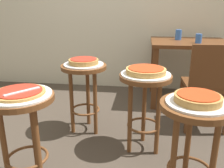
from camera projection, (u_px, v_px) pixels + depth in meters
The scene contains 18 objects.
ground_plane at pixel (99, 144), 2.18m from camera, with size 6.00×6.00×0.00m, color #42382D.
stool_foreground at pixel (23, 120), 1.55m from camera, with size 0.41×0.41×0.65m.
serving_plate_foreground at pixel (20, 95), 1.50m from camera, with size 0.39×0.39×0.01m, color white.
pizza_foreground at pixel (19, 92), 1.49m from camera, with size 0.31×0.31×0.02m.
stool_middle at pixel (194, 130), 1.43m from camera, with size 0.41×0.41×0.65m.
serving_plate_middle at pixel (197, 103), 1.38m from camera, with size 0.35×0.35×0.01m, color silver.
pizza_middle at pixel (198, 98), 1.37m from camera, with size 0.26×0.26×0.05m.
stool_leftside at pixel (145, 94), 1.97m from camera, with size 0.41×0.41×0.65m.
serving_plate_leftside at pixel (146, 74), 1.92m from camera, with size 0.39×0.39×0.01m, color white.
pizza_leftside at pixel (146, 71), 1.91m from camera, with size 0.31×0.31×0.05m.
stool_rear at pixel (84, 82), 2.28m from camera, with size 0.41×0.41×0.65m.
serving_plate_rear at pixel (84, 64), 2.23m from camera, with size 0.36×0.36×0.01m, color silver.
pizza_rear at pixel (84, 61), 2.22m from camera, with size 0.27×0.27×0.05m.
dining_table at pixel (188, 52), 2.96m from camera, with size 0.89×0.71×0.76m.
cup_near_edge at pixel (199, 38), 2.75m from camera, with size 0.07×0.07×0.10m, color #3360B2.
cup_far_edge at pixel (178, 35), 2.99m from camera, with size 0.07×0.07×0.12m, color #3360B2.
wooden_chair at pixel (208, 83), 2.32m from camera, with size 0.42×0.42×0.85m.
pizza_server_knife at pixel (22, 91), 1.47m from camera, with size 0.22×0.02×0.01m, color silver.
Camera 1 is at (0.36, -1.87, 1.19)m, focal length 39.67 mm.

